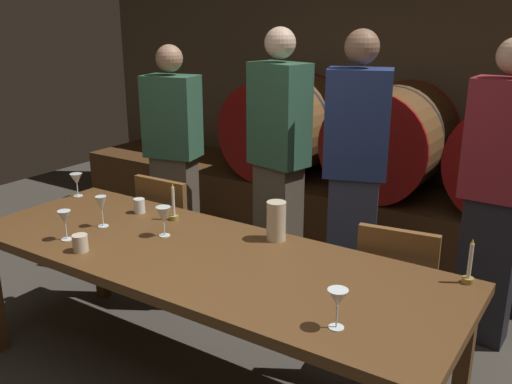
# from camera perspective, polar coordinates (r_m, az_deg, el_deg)

# --- Properties ---
(back_wall) EXTENTS (6.64, 0.24, 2.42)m
(back_wall) POSITION_cam_1_polar(r_m,az_deg,el_deg) (5.04, 15.63, 9.26)
(back_wall) COLOR brown
(back_wall) RESTS_ON ground
(barrel_shelf) EXTENTS (5.98, 0.90, 0.52)m
(barrel_shelf) POSITION_cam_1_polar(r_m,az_deg,el_deg) (4.76, 12.61, -2.79)
(barrel_shelf) COLOR #4C2D16
(barrel_shelf) RESTS_ON ground
(wine_barrel_left) EXTENTS (0.85, 0.86, 0.85)m
(wine_barrel_left) POSITION_cam_1_polar(r_m,az_deg,el_deg) (4.96, 3.03, 6.60)
(wine_barrel_left) COLOR brown
(wine_barrel_left) RESTS_ON barrel_shelf
(wine_barrel_center) EXTENTS (0.85, 0.86, 0.85)m
(wine_barrel_center) POSITION_cam_1_polar(r_m,az_deg,el_deg) (4.57, 13.46, 5.16)
(wine_barrel_center) COLOR brown
(wine_barrel_center) RESTS_ON barrel_shelf
(dining_table) EXTENTS (2.58, 0.91, 0.76)m
(dining_table) POSITION_cam_1_polar(r_m,az_deg,el_deg) (2.85, -5.58, -7.35)
(dining_table) COLOR brown
(dining_table) RESTS_ON ground
(chair_left) EXTENTS (0.41, 0.41, 0.88)m
(chair_left) POSITION_cam_1_polar(r_m,az_deg,el_deg) (3.85, -8.34, -3.94)
(chair_left) COLOR brown
(chair_left) RESTS_ON ground
(chair_right) EXTENTS (0.45, 0.45, 0.88)m
(chair_right) POSITION_cam_1_polar(r_m,az_deg,el_deg) (3.11, 14.11, -9.79)
(chair_right) COLOR brown
(chair_right) RESTS_ON ground
(guest_far_left) EXTENTS (0.42, 0.32, 1.68)m
(guest_far_left) POSITION_cam_1_polar(r_m,az_deg,el_deg) (4.21, -8.28, 3.28)
(guest_far_left) COLOR brown
(guest_far_left) RESTS_ON ground
(guest_center_left) EXTENTS (0.42, 0.32, 1.81)m
(guest_center_left) POSITION_cam_1_polar(r_m,az_deg,el_deg) (3.84, 2.30, 3.13)
(guest_center_left) COLOR brown
(guest_center_left) RESTS_ON ground
(guest_center_right) EXTENTS (0.44, 0.35, 1.81)m
(guest_center_right) POSITION_cam_1_polar(r_m,az_deg,el_deg) (3.55, 9.95, 1.66)
(guest_center_right) COLOR #33384C
(guest_center_right) RESTS_ON ground
(guest_far_right) EXTENTS (0.39, 0.25, 1.77)m
(guest_far_right) POSITION_cam_1_polar(r_m,az_deg,el_deg) (3.46, 23.06, -0.31)
(guest_far_right) COLOR black
(guest_far_right) RESTS_ON ground
(candle_left) EXTENTS (0.05, 0.05, 0.22)m
(candle_left) POSITION_cam_1_polar(r_m,az_deg,el_deg) (3.25, -8.31, -1.76)
(candle_left) COLOR olive
(candle_left) RESTS_ON dining_table
(candle_right) EXTENTS (0.05, 0.05, 0.21)m
(candle_right) POSITION_cam_1_polar(r_m,az_deg,el_deg) (2.66, 20.68, -7.43)
(candle_right) COLOR olive
(candle_right) RESTS_ON dining_table
(pitcher) EXTENTS (0.10, 0.10, 0.21)m
(pitcher) POSITION_cam_1_polar(r_m,az_deg,el_deg) (2.93, 2.05, -2.93)
(pitcher) COLOR beige
(pitcher) RESTS_ON dining_table
(wine_glass_far_left) EXTENTS (0.08, 0.08, 0.15)m
(wine_glass_far_left) POSITION_cam_1_polar(r_m,az_deg,el_deg) (3.79, -17.65, 1.18)
(wine_glass_far_left) COLOR white
(wine_glass_far_left) RESTS_ON dining_table
(wine_glass_left) EXTENTS (0.07, 0.07, 0.16)m
(wine_glass_left) POSITION_cam_1_polar(r_m,az_deg,el_deg) (3.08, -18.73, -2.54)
(wine_glass_left) COLOR white
(wine_glass_left) RESTS_ON dining_table
(wine_glass_center) EXTENTS (0.06, 0.06, 0.18)m
(wine_glass_center) POSITION_cam_1_polar(r_m,az_deg,el_deg) (3.21, -15.32, -1.26)
(wine_glass_center) COLOR white
(wine_glass_center) RESTS_ON dining_table
(wine_glass_right) EXTENTS (0.08, 0.08, 0.16)m
(wine_glass_right) POSITION_cam_1_polar(r_m,az_deg,el_deg) (3.01, -9.31, -2.36)
(wine_glass_right) COLOR silver
(wine_glass_right) RESTS_ON dining_table
(wine_glass_far_right) EXTENTS (0.08, 0.08, 0.16)m
(wine_glass_far_right) POSITION_cam_1_polar(r_m,az_deg,el_deg) (2.15, 8.23, -10.62)
(wine_glass_far_right) COLOR white
(wine_glass_far_right) RESTS_ON dining_table
(cup_left) EXTENTS (0.07, 0.07, 0.09)m
(cup_left) POSITION_cam_1_polar(r_m,az_deg,el_deg) (3.41, -11.68, -1.37)
(cup_left) COLOR white
(cup_left) RESTS_ON dining_table
(cup_right) EXTENTS (0.08, 0.08, 0.09)m
(cup_right) POSITION_cam_1_polar(r_m,az_deg,el_deg) (2.94, -17.30, -4.94)
(cup_right) COLOR beige
(cup_right) RESTS_ON dining_table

